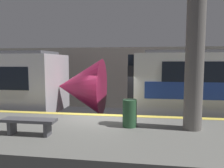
# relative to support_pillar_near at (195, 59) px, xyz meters

# --- Properties ---
(ground_plane) EXTENTS (120.00, 120.00, 0.00)m
(ground_plane) POSITION_rel_support_pillar_near_xyz_m (-3.04, 1.44, -3.18)
(ground_plane) COLOR black
(platform) EXTENTS (40.00, 3.93, 1.10)m
(platform) POSITION_rel_support_pillar_near_xyz_m (-3.04, -0.52, -2.63)
(platform) COLOR slate
(platform) RESTS_ON ground
(station_rear_barrier) EXTENTS (50.00, 0.15, 4.04)m
(station_rear_barrier) POSITION_rel_support_pillar_near_xyz_m (-3.04, 7.70, -1.15)
(station_rear_barrier) COLOR #B2AD9E
(station_rear_barrier) RESTS_ON ground
(support_pillar_near) EXTENTS (0.53, 0.53, 4.17)m
(support_pillar_near) POSITION_rel_support_pillar_near_xyz_m (0.00, 0.00, 0.00)
(support_pillar_near) COLOR slate
(support_pillar_near) RESTS_ON platform
(platform_bench) EXTENTS (1.50, 0.40, 0.45)m
(platform_bench) POSITION_rel_support_pillar_near_xyz_m (-4.55, -1.19, -1.75)
(platform_bench) COLOR #4C4C51
(platform_bench) RESTS_ON platform
(trash_bin) EXTENTS (0.44, 0.44, 0.85)m
(trash_bin) POSITION_rel_support_pillar_near_xyz_m (-1.87, -0.02, -1.66)
(trash_bin) COLOR #2D5B38
(trash_bin) RESTS_ON platform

